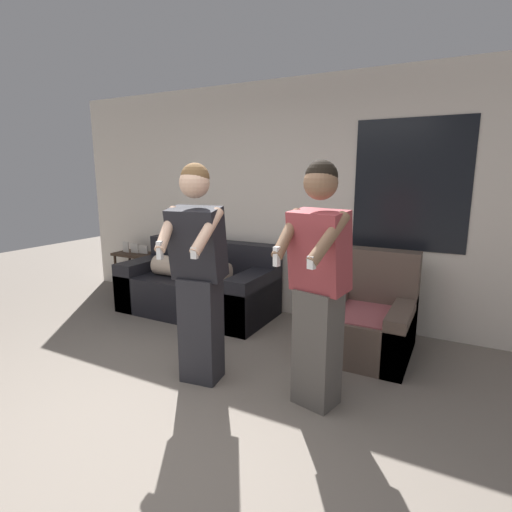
{
  "coord_description": "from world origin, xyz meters",
  "views": [
    {
      "loc": [
        1.76,
        -1.53,
        1.67
      ],
      "look_at": [
        0.42,
        1.01,
        1.07
      ],
      "focal_mm": 28.0,
      "sensor_mm": 36.0,
      "label": 1
    }
  ],
  "objects_px": {
    "armchair": "(366,321)",
    "side_table": "(135,259)",
    "couch": "(199,287)",
    "person_left": "(198,273)",
    "person_right": "(318,284)"
  },
  "relations": [
    {
      "from": "couch",
      "to": "person_left",
      "type": "bearing_deg",
      "value": -53.69
    },
    {
      "from": "couch",
      "to": "armchair",
      "type": "bearing_deg",
      "value": -4.47
    },
    {
      "from": "armchair",
      "to": "person_right",
      "type": "height_order",
      "value": "person_right"
    },
    {
      "from": "couch",
      "to": "person_right",
      "type": "relative_size",
      "value": 1.05
    },
    {
      "from": "couch",
      "to": "person_left",
      "type": "relative_size",
      "value": 1.06
    },
    {
      "from": "side_table",
      "to": "person_left",
      "type": "distance_m",
      "value": 2.81
    },
    {
      "from": "couch",
      "to": "armchair",
      "type": "xyz_separation_m",
      "value": [
        2.06,
        -0.16,
        -0.02
      ]
    },
    {
      "from": "armchair",
      "to": "side_table",
      "type": "height_order",
      "value": "armchair"
    },
    {
      "from": "armchair",
      "to": "person_left",
      "type": "distance_m",
      "value": 1.71
    },
    {
      "from": "side_table",
      "to": "person_left",
      "type": "bearing_deg",
      "value": -35.25
    },
    {
      "from": "side_table",
      "to": "person_right",
      "type": "xyz_separation_m",
      "value": [
        3.22,
        -1.5,
        0.42
      ]
    },
    {
      "from": "couch",
      "to": "person_left",
      "type": "distance_m",
      "value": 1.77
    },
    {
      "from": "side_table",
      "to": "person_right",
      "type": "bearing_deg",
      "value": -24.99
    },
    {
      "from": "person_right",
      "to": "couch",
      "type": "bearing_deg",
      "value": 147.32
    },
    {
      "from": "side_table",
      "to": "person_left",
      "type": "xyz_separation_m",
      "value": [
        2.27,
        -1.61,
        0.41
      ]
    }
  ]
}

